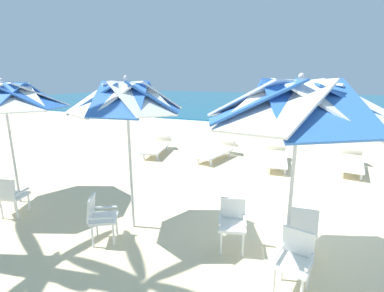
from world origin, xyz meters
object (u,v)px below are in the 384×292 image
(plastic_chair_1, at_px, (295,258))
(sun_lounger_2, at_px, (217,151))
(beach_umbrella_0, at_px, (299,104))
(plastic_chair_0, at_px, (302,227))
(plastic_chair_2, at_px, (232,221))
(beach_umbrella_1, at_px, (127,99))
(sun_lounger_1, at_px, (276,158))
(beach_umbrella_2, at_px, (4,97))
(plastic_chair_3, at_px, (100,216))
(plastic_chair_4, at_px, (11,195))
(sun_lounger_0, at_px, (352,162))
(sun_lounger_3, at_px, (157,146))

(plastic_chair_1, xyz_separation_m, sun_lounger_2, (-3.06, 5.67, -0.22))
(beach_umbrella_0, height_order, sun_lounger_2, beach_umbrella_0)
(plastic_chair_0, distance_m, plastic_chair_2, 1.12)
(beach_umbrella_1, bearing_deg, sun_lounger_1, 69.13)
(beach_umbrella_1, xyz_separation_m, beach_umbrella_2, (-3.11, -0.15, -0.03))
(beach_umbrella_1, relative_size, sun_lounger_1, 1.30)
(plastic_chair_0, height_order, sun_lounger_2, plastic_chair_0)
(beach_umbrella_0, xyz_separation_m, plastic_chair_0, (0.19, 0.51, -2.00))
(beach_umbrella_1, distance_m, plastic_chair_3, 2.08)
(plastic_chair_0, height_order, plastic_chair_4, same)
(plastic_chair_2, distance_m, sun_lounger_0, 5.95)
(plastic_chair_4, bearing_deg, plastic_chair_0, 11.11)
(plastic_chair_0, distance_m, sun_lounger_3, 7.05)
(plastic_chair_1, xyz_separation_m, plastic_chair_3, (-3.20, -0.15, 0.00))
(plastic_chair_1, xyz_separation_m, sun_lounger_3, (-5.38, 5.39, -0.22))
(plastic_chair_4, distance_m, sun_lounger_1, 7.38)
(sun_lounger_0, height_order, sun_lounger_3, same)
(plastic_chair_1, relative_size, sun_lounger_2, 0.39)
(sun_lounger_2, bearing_deg, sun_lounger_1, -0.11)
(beach_umbrella_1, bearing_deg, beach_umbrella_2, -177.22)
(plastic_chair_0, xyz_separation_m, sun_lounger_2, (-3.11, 4.78, -0.22))
(plastic_chair_1, height_order, beach_umbrella_2, beach_umbrella_2)
(plastic_chair_3, relative_size, sun_lounger_3, 0.39)
(beach_umbrella_0, bearing_deg, sun_lounger_1, 99.36)
(beach_umbrella_1, distance_m, sun_lounger_0, 7.34)
(plastic_chair_2, height_order, sun_lounger_0, plastic_chair_2)
(plastic_chair_1, distance_m, beach_umbrella_2, 6.40)
(plastic_chair_3, bearing_deg, sun_lounger_2, 88.62)
(plastic_chair_1, bearing_deg, sun_lounger_3, 134.96)
(beach_umbrella_1, relative_size, beach_umbrella_2, 1.02)
(plastic_chair_4, bearing_deg, sun_lounger_2, 67.52)
(sun_lounger_2, height_order, sun_lounger_3, same)
(sun_lounger_2, relative_size, sun_lounger_3, 1.00)
(plastic_chair_4, xyz_separation_m, sun_lounger_1, (4.48, 5.86, -0.22))
(beach_umbrella_1, bearing_deg, plastic_chair_4, -164.43)
(beach_umbrella_2, xyz_separation_m, sun_lounger_0, (7.29, 5.78, -2.15))
(beach_umbrella_2, height_order, sun_lounger_2, beach_umbrella_2)
(plastic_chair_0, bearing_deg, sun_lounger_3, 140.37)
(beach_umbrella_0, distance_m, plastic_chair_3, 3.69)
(plastic_chair_1, relative_size, plastic_chair_3, 1.00)
(beach_umbrella_2, xyz_separation_m, sun_lounger_3, (0.71, 5.04, -2.15))
(sun_lounger_0, xyz_separation_m, sun_lounger_3, (-6.58, -0.74, 0.00))
(beach_umbrella_0, distance_m, beach_umbrella_1, 2.84)
(plastic_chair_1, relative_size, sun_lounger_3, 0.39)
(sun_lounger_2, bearing_deg, sun_lounger_0, 6.17)
(beach_umbrella_0, xyz_separation_m, sun_lounger_0, (1.34, 5.75, -2.21))
(beach_umbrella_2, bearing_deg, sun_lounger_2, 60.33)
(beach_umbrella_1, distance_m, sun_lounger_1, 5.94)
(plastic_chair_2, distance_m, beach_umbrella_2, 5.42)
(beach_umbrella_0, distance_m, plastic_chair_2, 2.20)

